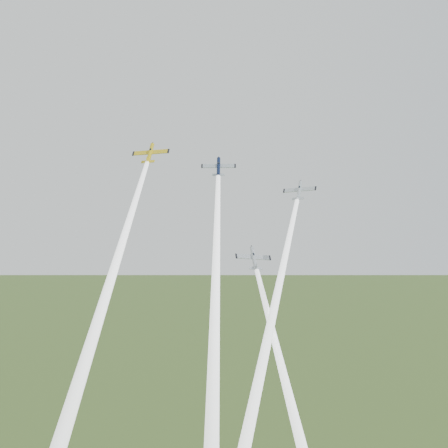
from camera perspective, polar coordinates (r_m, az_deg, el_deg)
plane_yellow at (r=126.63m, az=-7.51°, el=7.14°), size 9.12×8.10×7.28m
smoke_trail_yellow at (r=102.30m, az=-11.29°, el=-5.10°), size 9.32×46.78×46.77m
plane_navy at (r=121.76m, az=-0.56°, el=5.83°), size 7.66×6.30×6.16m
smoke_trail_navy at (r=95.95m, az=-0.92°, el=-8.25°), size 3.37×49.59×49.35m
plane_silver_right at (r=125.98m, az=7.65°, el=3.39°), size 8.83×8.33×6.52m
smoke_trail_silver_right at (r=100.39m, az=4.37°, el=-11.91°), size 20.20×51.38×53.47m
plane_silver_low at (r=115.14m, az=3.04°, el=-3.50°), size 8.34×7.63×6.60m
smoke_trail_silver_low at (r=96.82m, az=7.18°, el=-18.98°), size 12.00×45.66×46.01m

